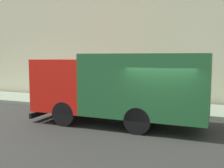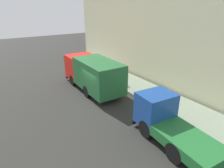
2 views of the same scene
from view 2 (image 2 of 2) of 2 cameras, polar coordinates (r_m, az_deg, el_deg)
The scene contains 6 objects.
ground at distance 16.19m, azimuth -4.88°, elevation -4.58°, with size 80.00×80.00×0.00m, color #2B2B28.
sidewalk at distance 18.57m, azimuth 7.72°, elevation -0.77°, with size 3.26×30.00×0.17m, color gray.
building_facade at distance 18.64m, azimuth 13.99°, elevation 18.46°, with size 0.50×30.00×12.51m, color beige.
large_utility_truck at distance 17.47m, azimuth -5.85°, elevation 3.45°, with size 2.66×7.45×3.01m.
small_flatbed_truck at distance 11.55m, azimuth 16.10°, elevation -10.69°, with size 2.53×5.52×2.50m.
pedestrian_walking at distance 18.82m, azimuth 1.53°, elevation 2.98°, with size 0.52×0.52×1.73m.
Camera 2 is at (-6.76, -12.78, 7.29)m, focal length 30.67 mm.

